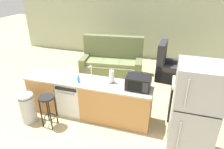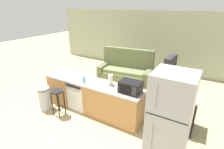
% 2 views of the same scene
% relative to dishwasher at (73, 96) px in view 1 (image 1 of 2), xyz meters
% --- Properties ---
extents(ground_plane, '(24.00, 24.00, 0.00)m').
position_rel_dishwasher_xyz_m(ground_plane, '(0.25, 0.00, -0.42)').
color(ground_plane, tan).
extents(wall_back, '(10.00, 0.06, 2.60)m').
position_rel_dishwasher_xyz_m(wall_back, '(0.55, 4.20, 0.88)').
color(wall_back, '#A8B293').
rests_on(wall_back, ground_plane).
extents(kitchen_counter, '(2.94, 0.66, 0.90)m').
position_rel_dishwasher_xyz_m(kitchen_counter, '(0.49, 0.00, -0.00)').
color(kitchen_counter, '#B77F47').
rests_on(kitchen_counter, ground_plane).
extents(dishwasher, '(0.58, 0.61, 0.84)m').
position_rel_dishwasher_xyz_m(dishwasher, '(0.00, 0.00, 0.00)').
color(dishwasher, white).
rests_on(dishwasher, ground_plane).
extents(stove_range, '(0.76, 0.68, 0.90)m').
position_rel_dishwasher_xyz_m(stove_range, '(2.60, 0.55, 0.03)').
color(stove_range, black).
rests_on(stove_range, ground_plane).
extents(refrigerator, '(0.72, 0.73, 1.80)m').
position_rel_dishwasher_xyz_m(refrigerator, '(2.60, -0.55, 0.48)').
color(refrigerator, '#A8AAB2').
rests_on(refrigerator, ground_plane).
extents(microwave, '(0.50, 0.37, 0.28)m').
position_rel_dishwasher_xyz_m(microwave, '(1.55, -0.00, 0.62)').
color(microwave, black).
rests_on(microwave, kitchen_counter).
extents(sink_faucet, '(0.07, 0.18, 0.30)m').
position_rel_dishwasher_xyz_m(sink_faucet, '(0.41, 0.21, 0.61)').
color(sink_faucet, silver).
rests_on(sink_faucet, kitchen_counter).
extents(paper_towel_roll, '(0.14, 0.14, 0.28)m').
position_rel_dishwasher_xyz_m(paper_towel_roll, '(0.94, 0.10, 0.62)').
color(paper_towel_roll, '#4C4C51').
rests_on(paper_towel_roll, kitchen_counter).
extents(soap_bottle, '(0.06, 0.06, 0.18)m').
position_rel_dishwasher_xyz_m(soap_bottle, '(0.25, -0.13, 0.55)').
color(soap_bottle, '#338CCC').
rests_on(soap_bottle, kitchen_counter).
extents(kettle, '(0.21, 0.17, 0.19)m').
position_rel_dishwasher_xyz_m(kettle, '(2.43, 0.42, 0.56)').
color(kettle, '#B2B2B7').
rests_on(kettle, stove_range).
extents(bar_stool, '(0.32, 0.32, 0.74)m').
position_rel_dishwasher_xyz_m(bar_stool, '(-0.26, -0.63, 0.11)').
color(bar_stool, black).
rests_on(bar_stool, ground_plane).
extents(trash_bin, '(0.35, 0.35, 0.74)m').
position_rel_dishwasher_xyz_m(trash_bin, '(-0.81, -0.64, -0.04)').
color(trash_bin, '#B7B7BC').
rests_on(trash_bin, ground_plane).
extents(couch, '(2.09, 1.14, 1.27)m').
position_rel_dishwasher_xyz_m(couch, '(0.25, 2.35, -0.03)').
color(couch, '#667047').
rests_on(couch, ground_plane).
extents(armchair, '(0.86, 0.90, 1.20)m').
position_rel_dishwasher_xyz_m(armchair, '(2.05, 2.54, -0.07)').
color(armchair, '#2D2D33').
rests_on(armchair, ground_plane).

